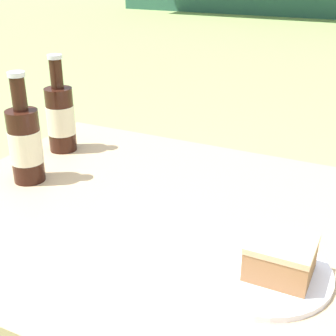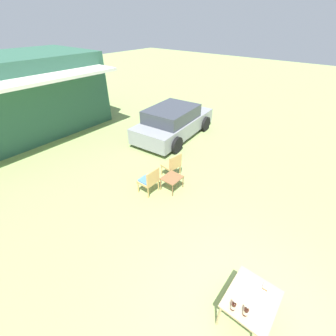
{
  "view_description": "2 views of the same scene",
  "coord_description": "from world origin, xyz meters",
  "px_view_note": "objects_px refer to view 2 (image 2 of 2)",
  "views": [
    {
      "loc": [
        0.41,
        -0.73,
        1.16
      ],
      "look_at": [
        0.0,
        0.1,
        0.74
      ],
      "focal_mm": 50.0,
      "sensor_mm": 36.0,
      "label": 1
    },
    {
      "loc": [
        -2.31,
        -0.09,
        4.54
      ],
      "look_at": [
        1.86,
        3.3,
        0.9
      ],
      "focal_mm": 24.0,
      "sensor_mm": 36.0,
      "label": 2
    }
  ],
  "objects_px": {
    "garden_side_table": "(172,179)",
    "cola_bottle_near": "(245,311)",
    "cola_bottle_far": "(233,306)",
    "patio_table": "(251,300)",
    "wicker_chair_plain": "(173,164)",
    "wicker_chair_cushioned": "(149,180)",
    "parked_car": "(173,122)",
    "cake_on_plate": "(265,288)"
  },
  "relations": [
    {
      "from": "wicker_chair_plain",
      "to": "cake_on_plate",
      "type": "bearing_deg",
      "value": 66.9
    },
    {
      "from": "cake_on_plate",
      "to": "cola_bottle_far",
      "type": "distance_m",
      "value": 0.7
    },
    {
      "from": "patio_table",
      "to": "parked_car",
      "type": "bearing_deg",
      "value": 47.78
    },
    {
      "from": "parked_car",
      "to": "cake_on_plate",
      "type": "bearing_deg",
      "value": -135.05
    },
    {
      "from": "cola_bottle_far",
      "to": "garden_side_table",
      "type": "bearing_deg",
      "value": 52.28
    },
    {
      "from": "cake_on_plate",
      "to": "wicker_chair_plain",
      "type": "bearing_deg",
      "value": 58.59
    },
    {
      "from": "parked_car",
      "to": "garden_side_table",
      "type": "xyz_separation_m",
      "value": [
        -3.04,
        -2.31,
        -0.26
      ]
    },
    {
      "from": "wicker_chair_cushioned",
      "to": "patio_table",
      "type": "relative_size",
      "value": 0.95
    },
    {
      "from": "garden_side_table",
      "to": "cola_bottle_near",
      "type": "distance_m",
      "value": 4.09
    },
    {
      "from": "garden_side_table",
      "to": "patio_table",
      "type": "relative_size",
      "value": 0.64
    },
    {
      "from": "patio_table",
      "to": "cake_on_plate",
      "type": "xyz_separation_m",
      "value": [
        0.28,
        -0.11,
        0.09
      ]
    },
    {
      "from": "wicker_chair_cushioned",
      "to": "cola_bottle_far",
      "type": "xyz_separation_m",
      "value": [
        -1.86,
        -3.55,
        0.3
      ]
    },
    {
      "from": "parked_car",
      "to": "wicker_chair_plain",
      "type": "distance_m",
      "value": 3.14
    },
    {
      "from": "patio_table",
      "to": "wicker_chair_plain",
      "type": "bearing_deg",
      "value": 54.84
    },
    {
      "from": "parked_car",
      "to": "patio_table",
      "type": "height_order",
      "value": "parked_car"
    },
    {
      "from": "garden_side_table",
      "to": "cola_bottle_far",
      "type": "distance_m",
      "value": 3.97
    },
    {
      "from": "wicker_chair_plain",
      "to": "parked_car",
      "type": "bearing_deg",
      "value": -134.16
    },
    {
      "from": "wicker_chair_cushioned",
      "to": "wicker_chair_plain",
      "type": "bearing_deg",
      "value": 178.96
    },
    {
      "from": "wicker_chair_cushioned",
      "to": "cake_on_plate",
      "type": "bearing_deg",
      "value": 72.32
    },
    {
      "from": "cake_on_plate",
      "to": "cola_bottle_near",
      "type": "xyz_separation_m",
      "value": [
        -0.59,
        0.11,
        0.07
      ]
    },
    {
      "from": "patio_table",
      "to": "cola_bottle_near",
      "type": "distance_m",
      "value": 0.34
    },
    {
      "from": "cola_bottle_far",
      "to": "cola_bottle_near",
      "type": "bearing_deg",
      "value": -75.66
    },
    {
      "from": "cola_bottle_far",
      "to": "cake_on_plate",
      "type": "bearing_deg",
      "value": -24.58
    },
    {
      "from": "parked_car",
      "to": "cola_bottle_far",
      "type": "distance_m",
      "value": 7.71
    },
    {
      "from": "parked_car",
      "to": "wicker_chair_plain",
      "type": "relative_size",
      "value": 4.93
    },
    {
      "from": "garden_side_table",
      "to": "cola_bottle_near",
      "type": "height_order",
      "value": "cola_bottle_near"
    },
    {
      "from": "parked_car",
      "to": "cake_on_plate",
      "type": "relative_size",
      "value": 18.61
    },
    {
      "from": "wicker_chair_plain",
      "to": "cola_bottle_far",
      "type": "distance_m",
      "value": 4.62
    },
    {
      "from": "parked_car",
      "to": "cola_bottle_near",
      "type": "xyz_separation_m",
      "value": [
        -5.41,
        -5.62,
        0.12
      ]
    },
    {
      "from": "wicker_chair_cushioned",
      "to": "cola_bottle_far",
      "type": "relative_size",
      "value": 3.43
    },
    {
      "from": "patio_table",
      "to": "cola_bottle_near",
      "type": "xyz_separation_m",
      "value": [
        -0.3,
        0.0,
        0.16
      ]
    },
    {
      "from": "cola_bottle_near",
      "to": "wicker_chair_plain",
      "type": "bearing_deg",
      "value": 51.79
    },
    {
      "from": "wicker_chair_plain",
      "to": "garden_side_table",
      "type": "height_order",
      "value": "wicker_chair_plain"
    },
    {
      "from": "garden_side_table",
      "to": "parked_car",
      "type": "bearing_deg",
      "value": 37.31
    },
    {
      "from": "wicker_chair_plain",
      "to": "garden_side_table",
      "type": "distance_m",
      "value": 0.68
    },
    {
      "from": "garden_side_table",
      "to": "cola_bottle_far",
      "type": "relative_size",
      "value": 2.33
    },
    {
      "from": "wicker_chair_plain",
      "to": "patio_table",
      "type": "relative_size",
      "value": 0.95
    },
    {
      "from": "parked_car",
      "to": "cola_bottle_near",
      "type": "height_order",
      "value": "parked_car"
    },
    {
      "from": "wicker_chair_cushioned",
      "to": "cola_bottle_near",
      "type": "xyz_separation_m",
      "value": [
        -1.81,
        -3.73,
        0.3
      ]
    },
    {
      "from": "cola_bottle_near",
      "to": "cola_bottle_far",
      "type": "bearing_deg",
      "value": 104.34
    },
    {
      "from": "garden_side_table",
      "to": "cake_on_plate",
      "type": "relative_size",
      "value": 2.56
    },
    {
      "from": "cola_bottle_near",
      "to": "cola_bottle_far",
      "type": "xyz_separation_m",
      "value": [
        -0.05,
        0.18,
        0.0
      ]
    }
  ]
}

